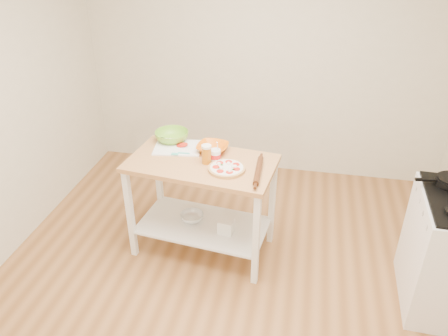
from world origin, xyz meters
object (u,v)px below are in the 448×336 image
pizza (227,168)px  yogurt_tub (215,156)px  cutting_board (178,147)px  orange_bowl (213,148)px  green_bowl (172,136)px  spatula (180,154)px  prep_island (202,187)px  rolling_pin (258,171)px  beer_pint (207,154)px  knife (168,140)px  shelf_glass_bowl (192,217)px  shelf_bin (226,226)px

pizza → yogurt_tub: size_ratio=1.58×
cutting_board → yogurt_tub: 0.41m
orange_bowl → green_bowl: (-0.40, 0.12, 0.01)m
spatula → prep_island: bearing=-21.3°
rolling_pin → cutting_board: bearing=158.4°
spatula → yogurt_tub: bearing=-11.1°
beer_pint → rolling_pin: (0.43, -0.08, -0.06)m
knife → shelf_glass_bowl: 0.72m
green_bowl → shelf_glass_bowl: size_ratio=1.40×
orange_bowl → shelf_glass_bowl: size_ratio=1.24×
pizza → shelf_bin: (-0.01, 0.03, -0.59)m
prep_island → knife: size_ratio=4.73×
spatula → knife: size_ratio=0.56×
shelf_bin → orange_bowl: bearing=123.7°
spatula → beer_pint: (0.25, -0.09, 0.07)m
orange_bowl → green_bowl: 0.42m
shelf_bin → shelf_glass_bowl: bearing=162.3°
beer_pint → shelf_glass_bowl: size_ratio=0.76×
rolling_pin → green_bowl: bearing=153.6°
orange_bowl → shelf_glass_bowl: 0.68m
prep_island → shelf_bin: prep_island is taller
pizza → knife: size_ratio=1.11×
yogurt_tub → prep_island: bearing=-168.7°
knife → beer_pint: beer_pint is taller
cutting_board → green_bowl: size_ratio=1.48×
cutting_board → spatula: (0.05, -0.13, 0.01)m
pizza → rolling_pin: 0.25m
shelf_bin → rolling_pin: bearing=-7.4°
prep_island → yogurt_tub: 0.32m
spatula → rolling_pin: (0.69, -0.17, 0.01)m
shelf_glass_bowl → shelf_bin: size_ratio=1.66×
prep_island → shelf_bin: 0.40m
cutting_board → yogurt_tub: yogurt_tub is taller
knife → green_bowl: green_bowl is taller
yogurt_tub → beer_pint: bearing=-146.9°
knife → green_bowl: size_ratio=0.91×
pizza → shelf_bin: bearing=104.4°
prep_island → knife: (-0.38, 0.29, 0.27)m
pizza → spatula: bearing=159.2°
knife → shelf_bin: knife is taller
cutting_board → shelf_glass_bowl: 0.65m
orange_bowl → prep_island: bearing=-105.4°
cutting_board → shelf_glass_bowl: (0.15, -0.15, -0.61)m
prep_island → yogurt_tub: (0.11, 0.02, 0.30)m
shelf_glass_bowl → beer_pint: bearing=-20.1°
pizza → shelf_glass_bowl: 0.73m
orange_bowl → shelf_glass_bowl: orange_bowl is taller
pizza → rolling_pin: same height
rolling_pin → yogurt_tub: bearing=161.6°
prep_island → cutting_board: cutting_board is taller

